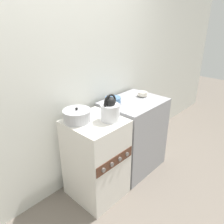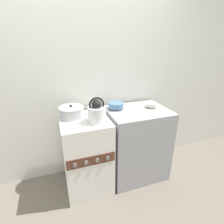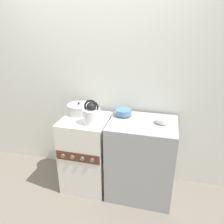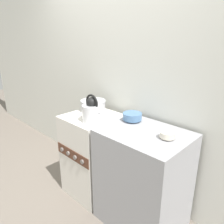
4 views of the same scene
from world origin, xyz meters
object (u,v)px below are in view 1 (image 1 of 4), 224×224
kettle (110,110)px  small_ceramic_bowl (143,94)px  enamel_bowl (113,100)px  cooking_pot (77,116)px  stove (96,159)px

kettle → small_ceramic_bowl: size_ratio=2.27×
small_ceramic_bowl → kettle: bearing=-169.4°
kettle → enamel_bowl: 0.39m
cooking_pot → small_ceramic_bowl: 0.98m
stove → cooking_pot: 0.54m
stove → enamel_bowl: size_ratio=5.06×
enamel_bowl → kettle: bearing=-141.4°
small_ceramic_bowl → stove: bearing=-177.3°
stove → kettle: bearing=-39.0°
enamel_bowl → stove: bearing=-161.4°
kettle → enamel_bowl: bearing=38.6°
kettle → enamel_bowl: (0.30, 0.24, -0.04)m
cooking_pot → small_ceramic_bowl: cooking_pot is taller
kettle → small_ceramic_bowl: kettle is taller
stove → cooking_pot: (-0.12, 0.12, 0.52)m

